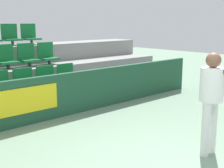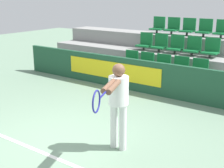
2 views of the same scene
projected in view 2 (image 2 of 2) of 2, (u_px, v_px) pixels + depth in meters
The scene contains 22 objects.
ground_plane at pixel (60, 141), 5.99m from camera, with size 30.00×30.00×0.00m, color gray.
court_baseline at pixel (39, 151), 5.58m from camera, with size 4.02×0.08×0.01m.
barrier_wall at pixel (150, 78), 8.69m from camera, with size 9.66×0.14×0.93m.
bleacher_tier_front at pixel (160, 82), 9.15m from camera, with size 9.26×0.88×0.47m.
bleacher_tier_middle at pixel (173, 68), 9.77m from camera, with size 9.26×0.88×0.93m.
bleacher_tier_back at pixel (185, 57), 10.40m from camera, with size 9.26×0.88×1.40m.
stadium_chair_0 at pixel (130, 61), 9.73m from camera, with size 0.44×0.37×0.56m.
stadium_chair_1 at pixel (146, 63), 9.42m from camera, with size 0.44×0.37×0.56m.
stadium_chair_2 at pixel (162, 65), 9.11m from camera, with size 0.44×0.37×0.56m.
stadium_chair_3 at pixel (180, 68), 8.80m from camera, with size 0.44×0.37×0.56m.
stadium_chair_4 at pixel (199, 71), 8.49m from camera, with size 0.44×0.37×0.56m.
stadium_chair_5 at pixel (145, 43), 10.29m from camera, with size 0.44×0.37×0.56m.
stadium_chair_6 at pixel (160, 44), 9.98m from camera, with size 0.44×0.37×0.56m.
stadium_chair_7 at pixel (176, 46), 9.67m from camera, with size 0.44×0.37×0.56m.
stadium_chair_8 at pixel (193, 47), 9.36m from camera, with size 0.44×0.37×0.56m.
stadium_chair_9 at pixel (211, 49), 9.05m from camera, with size 0.44×0.37×0.56m.
stadium_chair_10 at pixel (158, 26), 10.85m from camera, with size 0.44×0.37×0.56m.
stadium_chair_11 at pixel (173, 27), 10.54m from camera, with size 0.44×0.37×0.56m.
stadium_chair_12 at pixel (188, 28), 10.23m from camera, with size 0.44×0.37×0.56m.
stadium_chair_13 at pixel (205, 29), 9.92m from camera, with size 0.44×0.37×0.56m.
stadium_chair_14 at pixel (222, 30), 9.61m from camera, with size 0.44×0.37×0.56m.
tennis_player at pixel (118, 98), 5.37m from camera, with size 0.67×1.48×1.58m.
Camera 2 is at (3.99, -3.84, 2.71)m, focal length 50.00 mm.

